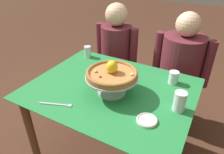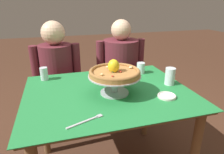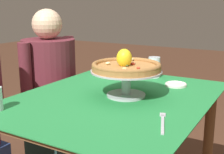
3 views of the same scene
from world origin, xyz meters
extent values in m
cylinder|color=brown|center=(-0.50, 0.38, 0.36)|extent=(0.06, 0.06, 0.71)
cylinder|color=brown|center=(0.50, 0.38, 0.36)|extent=(0.06, 0.06, 0.71)
cube|color=brown|center=(0.00, 0.00, 0.73)|extent=(1.12, 0.87, 0.02)
cube|color=#237F3D|center=(0.00, 0.00, 0.74)|extent=(1.16, 0.91, 0.00)
cylinder|color=#B7B7C1|center=(0.03, -0.05, 0.75)|extent=(0.20, 0.20, 0.01)
cylinder|color=#B7B7C1|center=(0.03, -0.05, 0.81)|extent=(0.05, 0.05, 0.11)
cylinder|color=#B7B7C1|center=(0.03, -0.05, 0.87)|extent=(0.36, 0.36, 0.01)
cylinder|color=#AD753D|center=(0.03, -0.05, 0.89)|extent=(0.34, 0.34, 0.02)
torus|color=olive|center=(0.03, -0.05, 0.90)|extent=(0.34, 0.34, 0.02)
ellipsoid|color=beige|center=(0.05, -0.02, 0.91)|extent=(0.03, 0.02, 0.01)
ellipsoid|color=tan|center=(-0.06, -0.09, 0.91)|extent=(0.02, 0.03, 0.01)
ellipsoid|color=#4C7533|center=(0.02, -0.06, 0.91)|extent=(0.03, 0.02, 0.01)
ellipsoid|color=beige|center=(0.01, 0.05, 0.91)|extent=(0.03, 0.03, 0.01)
ellipsoid|color=#C63D28|center=(0.07, -0.06, 0.91)|extent=(0.02, 0.03, 0.01)
ellipsoid|color=#C63D28|center=(-0.01, -0.13, 0.91)|extent=(0.02, 0.02, 0.01)
ellipsoid|color=#C63D28|center=(0.03, -0.04, 0.91)|extent=(0.04, 0.04, 0.02)
ellipsoid|color=beige|center=(0.16, -0.01, 0.91)|extent=(0.03, 0.02, 0.02)
ellipsoid|color=yellow|center=(0.03, -0.04, 0.94)|extent=(0.11, 0.11, 0.09)
cylinder|color=silver|center=(-0.44, 0.35, 0.79)|extent=(0.06, 0.06, 0.10)
cylinder|color=silver|center=(-0.44, 0.35, 0.78)|extent=(0.05, 0.05, 0.08)
cylinder|color=white|center=(0.48, -0.01, 0.81)|extent=(0.08, 0.08, 0.13)
cylinder|color=silver|center=(0.48, -0.01, 0.79)|extent=(0.07, 0.07, 0.09)
cylinder|color=white|center=(0.37, 0.28, 0.79)|extent=(0.07, 0.07, 0.10)
cylinder|color=silver|center=(0.37, 0.28, 0.76)|extent=(0.06, 0.06, 0.04)
cylinder|color=silver|center=(0.35, -0.20, 0.75)|extent=(0.12, 0.12, 0.01)
torus|color=silver|center=(0.35, -0.20, 0.75)|extent=(0.12, 0.12, 0.01)
cube|color=#B7B7C1|center=(-0.23, -0.34, 0.75)|extent=(0.18, 0.08, 0.01)
cube|color=#B7B7C1|center=(-0.13, -0.31, 0.75)|extent=(0.04, 0.03, 0.01)
cube|color=navy|center=(-0.34, 0.73, 0.22)|extent=(0.28, 0.32, 0.43)
cylinder|color=maroon|center=(-0.34, 0.73, 0.69)|extent=(0.32, 0.32, 0.52)
sphere|color=beige|center=(-0.34, 0.73, 1.06)|extent=(0.22, 0.22, 0.22)
cylinder|color=maroon|center=(-0.54, 0.73, 0.73)|extent=(0.08, 0.08, 0.44)
cylinder|color=maroon|center=(-0.14, 0.73, 0.73)|extent=(0.08, 0.08, 0.44)
cube|color=#1E3833|center=(0.34, 0.73, 0.22)|extent=(0.28, 0.32, 0.44)
cylinder|color=maroon|center=(0.34, 0.73, 0.70)|extent=(0.38, 0.38, 0.52)
sphere|color=beige|center=(0.34, 0.73, 1.06)|extent=(0.21, 0.21, 0.21)
cylinder|color=maroon|center=(0.11, 0.74, 0.74)|extent=(0.08, 0.08, 0.44)
cylinder|color=maroon|center=(0.57, 0.73, 0.74)|extent=(0.08, 0.08, 0.44)
camera|label=1|loc=(0.61, -1.09, 1.59)|focal=33.48mm
camera|label=2|loc=(-0.33, -1.25, 1.35)|focal=31.97mm
camera|label=3|loc=(-1.28, -0.72, 1.20)|focal=48.67mm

